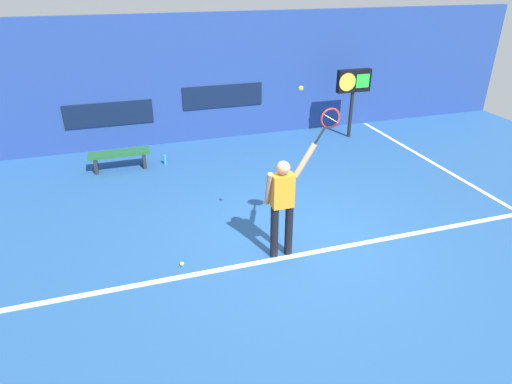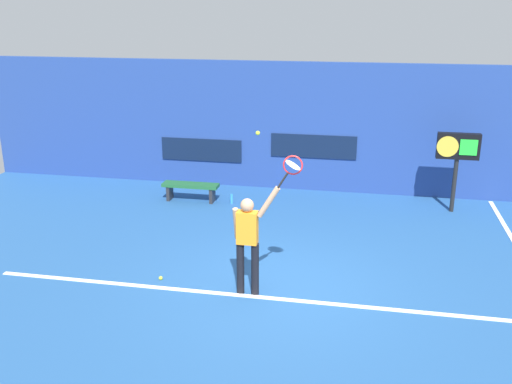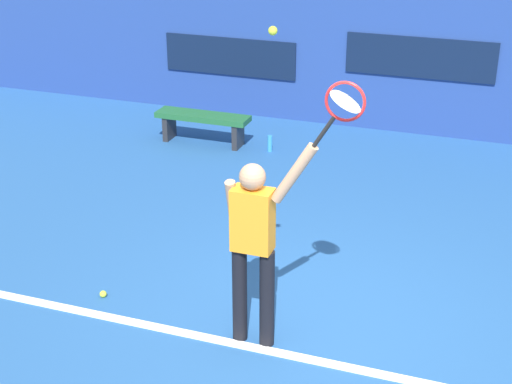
% 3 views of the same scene
% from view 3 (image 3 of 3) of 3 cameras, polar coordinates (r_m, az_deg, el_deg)
% --- Properties ---
extents(ground_plane, '(18.00, 18.00, 0.00)m').
position_cam_3_polar(ground_plane, '(7.08, 4.50, -10.26)').
color(ground_plane, '#23518C').
extents(back_wall, '(18.00, 0.20, 3.31)m').
position_cam_3_polar(back_wall, '(11.69, 12.37, 12.07)').
color(back_wall, navy).
rests_on(back_wall, ground_plane).
extents(sponsor_banner_center, '(2.20, 0.03, 0.60)m').
position_cam_3_polar(sponsor_banner_center, '(11.68, 12.08, 9.72)').
color(sponsor_banner_center, '#0C1933').
extents(sponsor_banner_portside, '(2.20, 0.03, 0.60)m').
position_cam_3_polar(sponsor_banner_portside, '(12.46, -1.96, 10.02)').
color(sponsor_banner_portside, '#0C1933').
extents(court_baseline, '(10.00, 0.10, 0.01)m').
position_cam_3_polar(court_baseline, '(6.74, 3.50, -12.19)').
color(court_baseline, white).
rests_on(court_baseline, ground_plane).
extents(tennis_player, '(0.78, 0.31, 1.93)m').
position_cam_3_polar(tennis_player, '(6.42, -0.16, -3.57)').
color(tennis_player, black).
rests_on(tennis_player, ground_plane).
extents(tennis_racket, '(0.46, 0.27, 0.61)m').
position_cam_3_polar(tennis_racket, '(5.75, 6.46, 6.43)').
color(tennis_racket, black).
extents(tennis_ball, '(0.07, 0.07, 0.07)m').
position_cam_3_polar(tennis_ball, '(5.66, 1.26, 11.88)').
color(tennis_ball, '#CCE033').
extents(court_bench, '(1.40, 0.36, 0.45)m').
position_cam_3_polar(court_bench, '(11.33, -3.96, 5.27)').
color(court_bench, '#1E592D').
rests_on(court_bench, ground_plane).
extents(water_bottle, '(0.07, 0.07, 0.24)m').
position_cam_3_polar(water_bottle, '(11.05, 1.03, 3.62)').
color(water_bottle, '#338CD8').
rests_on(water_bottle, ground_plane).
extents(spare_ball, '(0.07, 0.07, 0.07)m').
position_cam_3_polar(spare_ball, '(7.68, -11.28, -7.43)').
color(spare_ball, '#CCE033').
rests_on(spare_ball, ground_plane).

